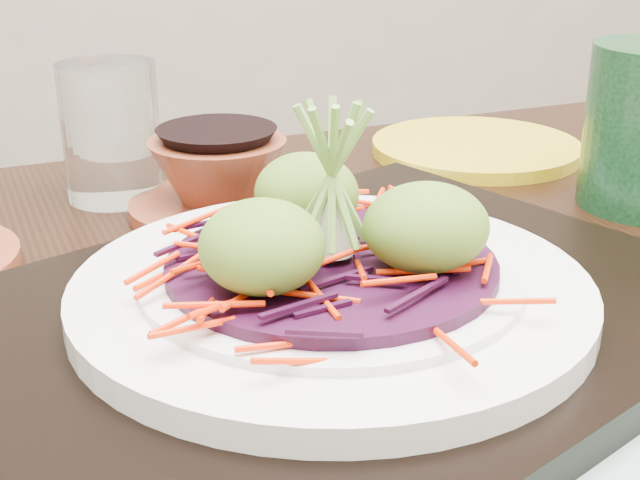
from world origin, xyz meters
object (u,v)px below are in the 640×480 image
object	(u,v)px
dining_table	(319,462)
serving_tray	(331,321)
white_plate	(331,289)
terracotta_bowl_set	(219,181)
water_glass	(111,132)
yellow_plate	(476,148)

from	to	relation	value
dining_table	serving_tray	size ratio (longest dim) A/B	2.87
white_plate	terracotta_bowl_set	world-z (taller)	terracotta_bowl_set
serving_tray	white_plate	distance (m)	0.02
serving_tray	terracotta_bowl_set	world-z (taller)	terracotta_bowl_set
white_plate	serving_tray	bearing A→B (deg)	143.13
white_plate	terracotta_bowl_set	size ratio (longest dim) A/B	1.70
terracotta_bowl_set	dining_table	bearing A→B (deg)	-85.04
water_glass	terracotta_bowl_set	world-z (taller)	water_glass
dining_table	yellow_plate	xyz separation A→B (m)	(0.24, 0.28, 0.10)
serving_tray	water_glass	world-z (taller)	water_glass
dining_table	terracotta_bowl_set	size ratio (longest dim) A/B	7.50
dining_table	white_plate	distance (m)	0.13
white_plate	terracotta_bowl_set	xyz separation A→B (m)	(-0.02, 0.22, -0.01)
water_glass	serving_tray	bearing A→B (deg)	-72.85
water_glass	terracotta_bowl_set	bearing A→B (deg)	-41.39
white_plate	water_glass	bearing A→B (deg)	107.15
terracotta_bowl_set	white_plate	bearing A→B (deg)	-85.77
serving_tray	water_glass	bearing A→B (deg)	83.59
dining_table	serving_tray	distance (m)	0.11
dining_table	terracotta_bowl_set	xyz separation A→B (m)	(-0.02, 0.19, 0.12)
serving_tray	yellow_plate	world-z (taller)	serving_tray
serving_tray	terracotta_bowl_set	xyz separation A→B (m)	(-0.02, 0.22, 0.01)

